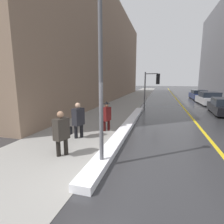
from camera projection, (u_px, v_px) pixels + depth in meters
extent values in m
plane|color=#2D2D30|center=(87.00, 176.00, 4.73)|extent=(160.00, 160.00, 0.00)
cube|color=gray|center=(125.00, 104.00, 19.48)|extent=(4.00, 80.00, 0.01)
cube|color=gold|center=(182.00, 106.00, 17.90)|extent=(0.16, 80.00, 0.00)
cube|color=white|center=(127.00, 126.00, 9.54)|extent=(0.54, 11.81, 0.22)
cube|color=#846B56|center=(97.00, 52.00, 24.37)|extent=(6.00, 36.00, 12.98)
cylinder|color=#515156|center=(101.00, 79.00, 4.82)|extent=(0.12, 0.12, 5.21)
cylinder|color=#515156|center=(145.00, 91.00, 15.59)|extent=(0.11, 0.11, 3.28)
cylinder|color=#515156|center=(152.00, 74.00, 15.15)|extent=(1.10, 0.14, 0.07)
cube|color=black|center=(158.00, 79.00, 15.05)|extent=(0.31, 0.22, 0.90)
sphere|color=red|center=(158.00, 76.00, 15.11)|extent=(0.19, 0.19, 0.19)
sphere|color=orange|center=(158.00, 79.00, 15.16)|extent=(0.19, 0.19, 0.19)
sphere|color=green|center=(158.00, 82.00, 15.21)|extent=(0.19, 0.19, 0.19)
cylinder|color=black|center=(66.00, 143.00, 6.02)|extent=(0.15, 0.15, 0.84)
cylinder|color=black|center=(58.00, 145.00, 5.89)|extent=(0.15, 0.15, 0.84)
cube|color=#2D2823|center=(61.00, 129.00, 5.86)|extent=(0.43, 0.57, 0.73)
sphere|color=#8C664C|center=(60.00, 114.00, 5.77)|extent=(0.23, 0.23, 0.23)
cube|color=black|center=(69.00, 131.00, 6.18)|extent=(0.16, 0.24, 0.28)
cylinder|color=black|center=(81.00, 128.00, 7.87)|extent=(0.15, 0.15, 0.86)
cylinder|color=black|center=(76.00, 129.00, 7.74)|extent=(0.15, 0.15, 0.86)
cube|color=black|center=(78.00, 117.00, 7.71)|extent=(0.44, 0.58, 0.75)
sphere|color=tan|center=(78.00, 105.00, 7.62)|extent=(0.23, 0.23, 0.23)
cylinder|color=#340C0C|center=(109.00, 123.00, 8.96)|extent=(0.14, 0.14, 0.78)
cylinder|color=#340C0C|center=(104.00, 124.00, 8.85)|extent=(0.14, 0.14, 0.78)
cube|color=#561414|center=(107.00, 114.00, 8.81)|extent=(0.40, 0.53, 0.68)
sphere|color=tan|center=(106.00, 105.00, 8.73)|extent=(0.21, 0.21, 0.21)
cylinder|color=black|center=(106.00, 104.00, 8.72)|extent=(0.33, 0.33, 0.01)
cone|color=black|center=(106.00, 103.00, 8.71)|extent=(0.20, 0.20, 0.13)
cylinder|color=black|center=(210.00, 107.00, 14.85)|extent=(0.28, 0.68, 0.67)
cylinder|color=black|center=(217.00, 112.00, 12.42)|extent=(0.28, 0.68, 0.67)
cube|color=#B2B2B7|center=(209.00, 100.00, 18.65)|extent=(1.99, 4.29, 0.66)
cube|color=black|center=(209.00, 94.00, 18.44)|extent=(1.78, 2.25, 0.55)
cylinder|color=black|center=(198.00, 100.00, 20.11)|extent=(0.26, 0.66, 0.65)
cylinder|color=black|center=(213.00, 100.00, 19.75)|extent=(0.26, 0.66, 0.65)
cylinder|color=black|center=(204.00, 103.00, 17.61)|extent=(0.26, 0.66, 0.65)
cylinder|color=black|center=(221.00, 103.00, 17.24)|extent=(0.26, 0.66, 0.65)
cube|color=navy|center=(198.00, 96.00, 23.93)|extent=(1.85, 4.79, 0.66)
cube|color=black|center=(199.00, 92.00, 23.71)|extent=(1.69, 2.50, 0.46)
cylinder|color=black|center=(190.00, 96.00, 25.56)|extent=(0.20, 0.66, 0.66)
cylinder|color=black|center=(202.00, 96.00, 25.16)|extent=(0.20, 0.66, 0.66)
cylinder|color=black|center=(194.00, 98.00, 22.75)|extent=(0.20, 0.66, 0.66)
cylinder|color=black|center=(207.00, 98.00, 22.34)|extent=(0.20, 0.66, 0.66)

